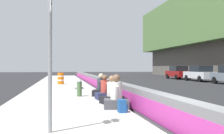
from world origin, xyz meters
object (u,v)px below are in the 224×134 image
object	(u,v)px
fire_hydrant	(79,87)
parked_car_midline	(200,73)
seated_person_middle	(112,95)
construction_barrel	(61,78)
parked_car_far	(178,72)
seated_person_far	(101,89)
backpack	(122,106)
seated_person_foreground	(116,98)
route_sign_post	(50,37)
seated_person_rear	(105,92)

from	to	relation	value
fire_hydrant	parked_car_midline	world-z (taller)	parked_car_midline
seated_person_middle	construction_barrel	size ratio (longest dim) A/B	1.15
construction_barrel	parked_car_far	world-z (taller)	parked_car_far
fire_hydrant	seated_person_far	size ratio (longest dim) A/B	0.79
fire_hydrant	seated_person_middle	xyz separation A→B (m)	(-2.82, -1.07, -0.11)
seated_person_far	backpack	bearing A→B (deg)	179.50
construction_barrel	parked_car_midline	size ratio (longest dim) A/B	0.21
seated_person_foreground	parked_car_far	bearing A→B (deg)	-29.11
parked_car_midline	parked_car_far	bearing A→B (deg)	0.14
route_sign_post	parked_car_midline	xyz separation A→B (m)	(21.04, -15.26, -1.35)
seated_person_foreground	backpack	world-z (taller)	seated_person_foreground
parked_car_far	backpack	bearing A→B (deg)	151.76
seated_person_middle	seated_person_far	distance (m)	2.80
seated_person_far	parked_car_far	xyz separation A→B (m)	(19.60, -13.08, 0.38)
seated_person_far	seated_person_middle	bearing A→B (deg)	-179.76
seated_person_rear	backpack	bearing A→B (deg)	179.73
backpack	construction_barrel	world-z (taller)	construction_barrel
seated_person_middle	backpack	size ratio (longest dim) A/B	2.73
seated_person_rear	construction_barrel	distance (m)	11.11
seated_person_foreground	parked_car_far	distance (m)	27.00
fire_hydrant	route_sign_post	bearing A→B (deg)	171.14
seated_person_middle	seated_person_rear	bearing A→B (deg)	1.49
fire_hydrant	parked_car_far	bearing A→B (deg)	-35.85
parked_car_far	fire_hydrant	bearing A→B (deg)	144.15
backpack	parked_car_midline	world-z (taller)	parked_car_midline
route_sign_post	parked_car_far	bearing A→B (deg)	-29.77
seated_person_middle	construction_barrel	bearing A→B (deg)	9.08
seated_person_foreground	seated_person_far	world-z (taller)	seated_person_foreground
fire_hydrant	seated_person_foreground	size ratio (longest dim) A/B	0.75
route_sign_post	seated_person_middle	bearing A→B (deg)	-27.04
seated_person_rear	seated_person_far	size ratio (longest dim) A/B	0.97
route_sign_post	seated_person_far	distance (m)	7.57
seated_person_middle	seated_person_far	xyz separation A→B (m)	(2.80, 0.01, 0.01)
backpack	parked_car_far	bearing A→B (deg)	-28.24
seated_person_far	parked_car_far	size ratio (longest dim) A/B	0.25
construction_barrel	seated_person_middle	bearing A→B (deg)	-170.92
seated_person_middle	seated_person_far	size ratio (longest dim) A/B	0.98
parked_car_midline	parked_car_far	size ratio (longest dim) A/B	1.00
backpack	construction_barrel	distance (m)	14.56
seated_person_foreground	parked_car_far	xyz separation A→B (m)	(23.59, -13.14, 0.36)
fire_hydrant	backpack	size ratio (longest dim) A/B	2.20
fire_hydrant	construction_barrel	size ratio (longest dim) A/B	0.93
construction_barrel	parked_car_midline	xyz separation A→B (m)	(4.40, -15.06, 0.24)
route_sign_post	seated_person_middle	xyz separation A→B (m)	(4.26, -2.17, -1.73)
backpack	seated_person_far	bearing A→B (deg)	-0.50
route_sign_post	seated_person_far	world-z (taller)	route_sign_post
fire_hydrant	seated_person_foreground	distance (m)	4.14
seated_person_rear	construction_barrel	world-z (taller)	seated_person_rear
seated_person_rear	parked_car_far	xyz separation A→B (m)	(20.94, -13.11, 0.39)
route_sign_post	parked_car_far	size ratio (longest dim) A/B	0.80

